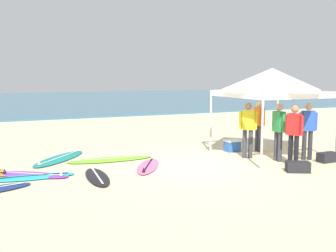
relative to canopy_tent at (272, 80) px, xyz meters
name	(u,v)px	position (x,y,z in m)	size (l,w,h in m)	color
ground_plane	(197,164)	(-2.69, -0.17, -2.39)	(80.00, 80.00, 0.00)	beige
sea	(48,100)	(-2.69, 31.31, -2.34)	(80.00, 36.00, 0.10)	#386B84
canopy_tent	(272,80)	(0.00, 0.00, 0.00)	(2.85, 2.85, 2.75)	#B7B7BC
surfboard_black	(97,177)	(-5.68, -0.49, -2.35)	(0.69, 1.97, 0.19)	black
surfboard_purple	(29,175)	(-7.20, 0.41, -2.35)	(2.09, 1.76, 0.19)	purple
surfboard_lime	(111,159)	(-4.79, 1.37, -2.35)	(2.61, 0.79, 0.19)	#7AD12D
surfboard_teal	(59,158)	(-6.18, 2.12, -2.35)	(2.17, 2.38, 0.19)	#19847F
surfboard_pink	(148,166)	(-4.10, 0.07, -2.35)	(1.43, 1.97, 0.19)	pink
surfboard_cyan	(31,177)	(-7.18, 0.13, -2.35)	(2.12, 0.69, 0.19)	#23B2CC
person_green	(279,128)	(-0.28, -0.72, -1.40)	(0.24, 0.55, 1.71)	#383842
person_red	(294,131)	(-0.33, -1.44, -1.40)	(0.32, 0.53, 1.71)	black
person_yellow	(248,126)	(-0.85, 0.01, -1.40)	(0.48, 0.38, 1.71)	#383842
person_blue	(308,127)	(0.63, -0.94, -1.40)	(0.51, 0.35, 1.71)	#2D2D33
person_orange	(259,122)	(0.10, 0.73, -1.40)	(0.25, 0.55, 1.71)	#383842
gear_bag_near_tent	(298,167)	(-0.70, -2.04, -2.25)	(0.60, 0.32, 0.28)	#232328
gear_bag_by_pole	(328,157)	(0.97, -1.43, -2.25)	(0.60, 0.32, 0.28)	#232328
cooler_box	(232,146)	(-0.68, 1.10, -2.19)	(0.50, 0.36, 0.39)	#2D60B7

